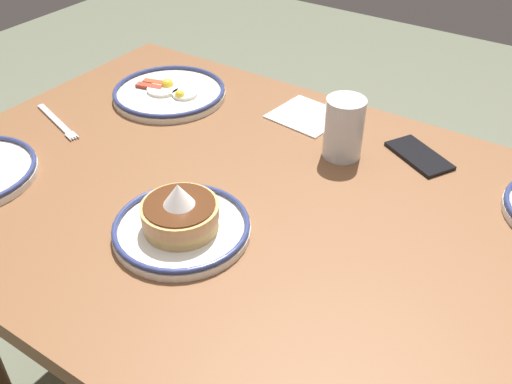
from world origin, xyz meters
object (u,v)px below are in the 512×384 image
drinking_glass (344,131)px  fork_near (57,122)px  cell_phone (419,156)px  plate_center_pancakes (181,222)px  paper_napkin (307,116)px  plate_far_companion (169,92)px

drinking_glass → fork_near: size_ratio=0.67×
cell_phone → fork_near: bearing=53.0°
plate_center_pancakes → drinking_glass: drinking_glass is taller
paper_napkin → plate_far_companion: bearing=17.4°
drinking_glass → paper_napkin: bearing=-35.6°
plate_center_pancakes → plate_far_companion: bearing=-46.8°
plate_center_pancakes → drinking_glass: 0.40m
plate_far_companion → cell_phone: plate_far_companion is taller
drinking_glass → fork_near: (0.60, 0.24, -0.06)m
plate_far_companion → cell_phone: bearing=-172.2°
plate_far_companion → cell_phone: (-0.61, -0.08, -0.01)m
plate_far_companion → paper_napkin: size_ratio=1.85×
plate_center_pancakes → fork_near: bearing=-15.9°
plate_center_pancakes → cell_phone: bearing=-118.7°
plate_center_pancakes → cell_phone: size_ratio=1.68×
plate_center_pancakes → paper_napkin: plate_center_pancakes is taller
cell_phone → fork_near: 0.81m
plate_far_companion → paper_napkin: 0.35m
plate_far_companion → drinking_glass: 0.48m
drinking_glass → cell_phone: bearing=-149.6°
paper_napkin → fork_near: 0.58m
drinking_glass → cell_phone: size_ratio=0.90×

